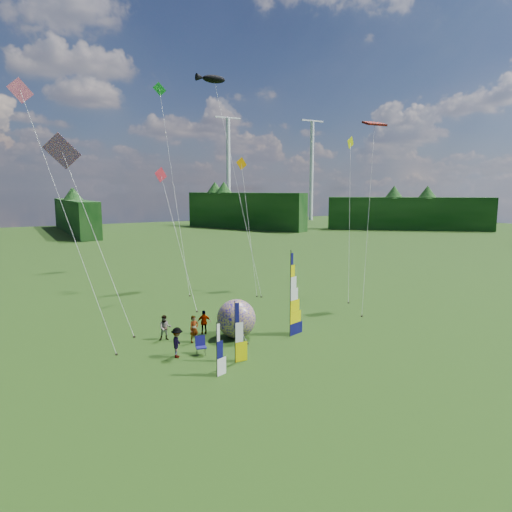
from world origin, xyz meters
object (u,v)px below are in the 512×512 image
feather_banner_main (290,295)px  spectator_b (165,328)px  spectator_a (194,329)px  kite_whale (236,172)px  spectator_d (204,322)px  spectator_c (177,343)px  camp_chair (201,346)px  side_banner_left (235,333)px  bol_inflatable (236,319)px  side_banner_far (217,351)px

feather_banner_main → spectator_b: (-7.39, 3.36, -1.96)m
spectator_a → kite_whale: bearing=43.0°
spectator_b → kite_whale: size_ratio=0.07×
feather_banner_main → spectator_d: bearing=127.7°
spectator_b → spectator_c: (-0.36, -3.31, 0.07)m
feather_banner_main → camp_chair: feather_banner_main is taller
spectator_a → camp_chair: 2.39m
spectator_b → kite_whale: bearing=64.3°
kite_whale → spectator_a: bearing=-126.1°
side_banner_left → spectator_c: 3.57m
bol_inflatable → spectator_d: (-1.55, 1.70, -0.46)m
feather_banner_main → spectator_b: bearing=138.1°
feather_banner_main → bol_inflatable: (-3.16, 1.57, -1.51)m
side_banner_far → spectator_c: side_banner_far is taller
spectator_b → kite_whale: (11.63, 12.72, 10.49)m
bol_inflatable → spectator_b: (-4.23, 1.79, -0.45)m
spectator_a → camp_chair: spectator_a is taller
side_banner_far → spectator_b: 7.01m
spectator_c → camp_chair: size_ratio=1.61×
bol_inflatable → side_banner_far: bearing=-126.0°
feather_banner_main → spectator_d: size_ratio=3.43×
side_banner_far → spectator_d: 7.26m
side_banner_left → spectator_a: bearing=100.7°
spectator_d → camp_chair: (-1.71, -3.53, -0.26)m
spectator_c → kite_whale: kite_whale is taller
side_banner_left → kite_whale: bearing=64.3°
spectator_c → spectator_d: size_ratio=1.10×
kite_whale → side_banner_left: bearing=-117.4°
side_banner_left → bol_inflatable: bearing=63.6°
spectator_d → spectator_a: bearing=61.9°
bol_inflatable → spectator_b: 4.62m
side_banner_left → side_banner_far: size_ratio=1.22×
side_banner_far → spectator_c: (-0.83, 3.67, -0.52)m
side_banner_far → spectator_a: bearing=60.3°
spectator_a → spectator_b: size_ratio=1.05×
side_banner_left → camp_chair: side_banner_left is taller
spectator_b → spectator_d: bearing=15.0°
bol_inflatable → spectator_a: bearing=169.8°
bol_inflatable → spectator_b: bol_inflatable is taller
spectator_a → camp_chair: bearing=-113.2°
spectator_a → spectator_b: (-1.48, 1.29, -0.04)m
side_banner_left → spectator_a: size_ratio=1.99×
spectator_a → spectator_c: spectator_c is taller
side_banner_left → spectator_d: 5.67m
camp_chair → side_banner_left: bearing=-47.0°
side_banner_far → spectator_c: size_ratio=1.59×
spectator_b → spectator_c: 3.33m
side_banner_far → camp_chair: size_ratio=2.56×
spectator_b → spectator_d: spectator_b is taller
spectator_c → camp_chair: bearing=-74.0°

